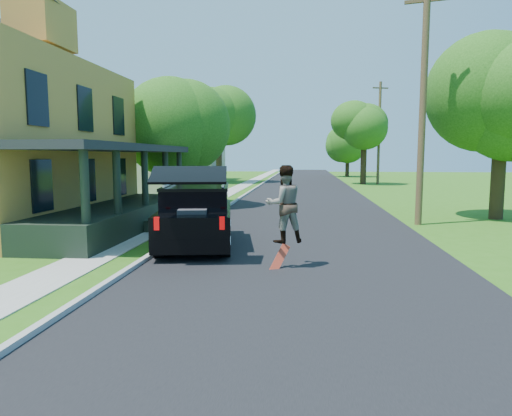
# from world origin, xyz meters

# --- Properties ---
(ground) EXTENTS (140.00, 140.00, 0.00)m
(ground) POSITION_xyz_m (0.00, 0.00, 0.00)
(ground) COLOR #2E6313
(ground) RESTS_ON ground
(street) EXTENTS (8.00, 120.00, 0.02)m
(street) POSITION_xyz_m (0.00, 20.00, 0.00)
(street) COLOR black
(street) RESTS_ON ground
(curb) EXTENTS (0.15, 120.00, 0.12)m
(curb) POSITION_xyz_m (-4.05, 20.00, 0.00)
(curb) COLOR #9A9A95
(curb) RESTS_ON ground
(sidewalk) EXTENTS (1.30, 120.00, 0.03)m
(sidewalk) POSITION_xyz_m (-5.60, 20.00, 0.00)
(sidewalk) COLOR gray
(sidewalk) RESTS_ON ground
(front_walk) EXTENTS (6.50, 1.20, 0.03)m
(front_walk) POSITION_xyz_m (-9.50, 6.00, 0.00)
(front_walk) COLOR gray
(front_walk) RESTS_ON ground
(neighbor_house_mid) EXTENTS (12.78, 12.78, 8.30)m
(neighbor_house_mid) POSITION_xyz_m (-13.50, 24.00, 4.19)
(neighbor_house_mid) COLOR #ADA999
(neighbor_house_mid) RESTS_ON ground
(neighbor_house_far) EXTENTS (12.78, 12.78, 8.30)m
(neighbor_house_far) POSITION_xyz_m (-13.50, 40.00, 4.19)
(neighbor_house_far) COLOR #ADA999
(neighbor_house_far) RESTS_ON ground
(black_suv) EXTENTS (2.77, 5.50, 2.45)m
(black_suv) POSITION_xyz_m (-3.20, 3.17, 0.94)
(black_suv) COLOR black
(black_suv) RESTS_ON ground
(skateboarder) EXTENTS (1.11, 0.99, 1.87)m
(skateboarder) POSITION_xyz_m (-0.46, 0.75, 1.55)
(skateboarder) COLOR black
(skateboarder) RESTS_ON ground
(skateboard) EXTENTS (0.49, 0.47, 0.71)m
(skateboard) POSITION_xyz_m (-0.56, 0.63, 0.22)
(skateboard) COLOR #AF270F
(skateboard) RESTS_ON ground
(tree_left_mid) EXTENTS (5.31, 5.11, 7.70)m
(tree_left_mid) POSITION_xyz_m (-6.66, 13.91, 4.99)
(tree_left_mid) COLOR #2E2111
(tree_left_mid) RESTS_ON ground
(tree_left_far) EXTENTS (7.21, 7.38, 9.66)m
(tree_left_far) POSITION_xyz_m (-8.65, 35.44, 6.44)
(tree_left_far) COLOR #2E2111
(tree_left_far) RESTS_ON ground
(tree_right_near) EXTENTS (6.22, 6.47, 7.83)m
(tree_right_near) POSITION_xyz_m (8.21, 10.39, 5.12)
(tree_right_near) COLOR #2E2111
(tree_right_near) RESTS_ON ground
(tree_right_mid) EXTENTS (6.58, 6.78, 8.96)m
(tree_right_mid) POSITION_xyz_m (5.58, 34.79, 6.12)
(tree_right_mid) COLOR #2E2111
(tree_right_mid) RESTS_ON ground
(tree_right_far) EXTENTS (6.13, 5.92, 7.28)m
(tree_right_far) POSITION_xyz_m (5.47, 50.70, 4.57)
(tree_right_far) COLOR #2E2111
(tree_right_far) RESTS_ON ground
(utility_pole_near) EXTENTS (1.61, 0.51, 9.12)m
(utility_pole_near) POSITION_xyz_m (4.50, 8.28, 4.70)
(utility_pole_near) COLOR #513B25
(utility_pole_near) RESTS_ON ground
(utility_pole_far) EXTENTS (1.54, 0.59, 9.67)m
(utility_pole_far) POSITION_xyz_m (7.00, 34.84, 4.98)
(utility_pole_far) COLOR #513B25
(utility_pole_far) RESTS_ON ground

